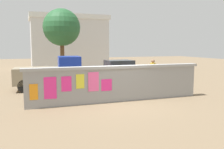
{
  "coord_description": "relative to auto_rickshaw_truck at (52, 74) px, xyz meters",
  "views": [
    {
      "loc": [
        -3.78,
        -9.89,
        2.48
      ],
      "look_at": [
        0.23,
        1.42,
        1.03
      ],
      "focal_mm": 38.98,
      "sensor_mm": 36.0,
      "label": 1
    }
  ],
  "objects": [
    {
      "name": "poster_wall",
      "position": [
        2.45,
        -4.02,
        -0.08
      ],
      "size": [
        8.04,
        0.42,
        1.59
      ],
      "color": "gray",
      "rests_on": "ground"
    },
    {
      "name": "person_walking",
      "position": [
        6.03,
        -0.71,
        0.09
      ],
      "size": [
        0.35,
        0.35,
        1.62
      ],
      "color": "#D83F72",
      "rests_on": "ground"
    },
    {
      "name": "tree_roadside",
      "position": [
        1.42,
        5.7,
        2.95
      ],
      "size": [
        2.92,
        2.92,
        5.34
      ],
      "color": "brown",
      "rests_on": "ground"
    },
    {
      "name": "car_parked",
      "position": [
        4.93,
        2.61,
        -0.17
      ],
      "size": [
        3.84,
        1.78,
        1.4
      ],
      "color": "black",
      "rests_on": "ground"
    },
    {
      "name": "bicycle_far",
      "position": [
        2.26,
        -2.96,
        -0.54
      ],
      "size": [
        1.69,
        0.49,
        0.95
      ],
      "color": "black",
      "rests_on": "ground"
    },
    {
      "name": "ground",
      "position": [
        2.46,
        3.98,
        -0.9
      ],
      "size": [
        60.0,
        60.0,
        0.0
      ],
      "primitive_type": "plane",
      "color": "#7A664C"
    },
    {
      "name": "building_background",
      "position": [
        3.34,
        14.18,
        2.01
      ],
      "size": [
        8.5,
        5.05,
        5.78
      ],
      "color": "silver",
      "rests_on": "ground"
    },
    {
      "name": "motorcycle",
      "position": [
        4.37,
        -1.36,
        -0.44
      ],
      "size": [
        1.9,
        0.56,
        0.87
      ],
      "color": "black",
      "rests_on": "ground"
    },
    {
      "name": "auto_rickshaw_truck",
      "position": [
        0.0,
        0.0,
        0.0
      ],
      "size": [
        3.7,
        1.77,
        1.85
      ],
      "color": "black",
      "rests_on": "ground"
    }
  ]
}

